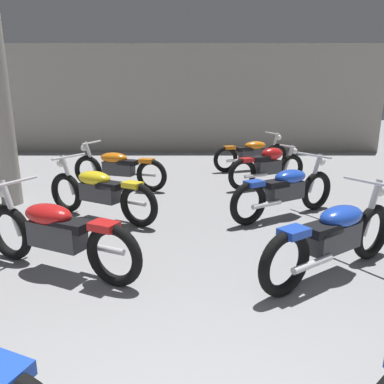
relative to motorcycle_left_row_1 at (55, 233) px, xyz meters
name	(u,v)px	position (x,y,z in m)	size (l,w,h in m)	color
back_wall	(191,100)	(1.50, 9.12, 1.35)	(13.07, 0.24, 3.60)	#9E998E
motorcycle_left_row_1	(55,233)	(0.00, 0.00, 0.00)	(2.01, 1.08, 0.97)	black
motorcycle_left_row_2	(98,191)	(0.02, 1.79, 0.00)	(1.96, 1.17, 0.97)	black
motorcycle_left_row_3	(117,168)	(-0.07, 3.75, 0.00)	(2.10, 0.91, 0.97)	black
motorcycle_right_row_1	(333,235)	(3.01, -0.08, 0.00)	(1.86, 1.31, 0.97)	black
motorcycle_right_row_2	(284,189)	(2.98, 1.90, 0.00)	(1.91, 1.23, 0.97)	black
motorcycle_right_row_3	(267,166)	(3.11, 3.89, 0.01)	(1.81, 0.99, 0.88)	black
motorcycle_right_row_4	(251,153)	(3.06, 5.73, 0.00)	(2.07, 0.97, 0.97)	black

